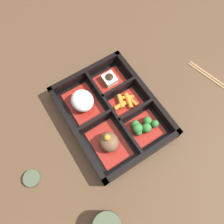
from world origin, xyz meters
name	(u,v)px	position (x,y,z in m)	size (l,w,h in m)	color
ground_plane	(112,115)	(0.00, 0.00, 0.00)	(3.00, 3.00, 0.00)	#4C3523
bento_base	(112,115)	(0.00, 0.00, 0.01)	(0.32, 0.25, 0.01)	black
bento_rim	(112,112)	(0.00, 0.00, 0.02)	(0.32, 0.25, 0.05)	black
bowl_stew	(109,142)	(-0.07, 0.06, 0.03)	(0.12, 0.09, 0.06)	maroon
bowl_rice	(82,101)	(0.07, 0.06, 0.03)	(0.12, 0.09, 0.05)	maroon
bowl_greens	(143,127)	(-0.09, -0.05, 0.02)	(0.09, 0.09, 0.03)	maroon
bowl_carrots	(125,102)	(0.01, -0.05, 0.02)	(0.07, 0.09, 0.02)	maroon
bowl_tofu	(110,80)	(0.10, -0.05, 0.02)	(0.07, 0.09, 0.03)	maroon
chopsticks	(216,81)	(-0.08, -0.34, 0.00)	(0.20, 0.06, 0.01)	#A87F51
sauce_dish	(32,178)	(-0.04, 0.28, 0.01)	(0.04, 0.04, 0.01)	#424C38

